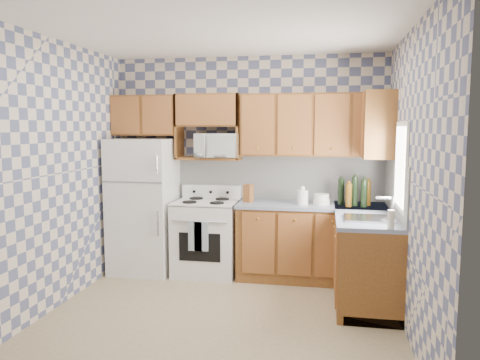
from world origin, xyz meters
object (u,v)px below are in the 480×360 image
refrigerator (144,206)px  electric_kettle (302,197)px  microwave (216,145)px  stove_body (207,238)px

refrigerator → electric_kettle: 1.99m
microwave → electric_kettle: bearing=-21.4°
stove_body → refrigerator: bearing=-178.2°
refrigerator → electric_kettle: size_ratio=9.93×
electric_kettle → refrigerator: bearing=179.2°
microwave → electric_kettle: 1.24m
refrigerator → microwave: 1.19m
stove_body → microwave: (0.10, 0.12, 1.15)m
microwave → refrigerator: bearing=176.9°
stove_body → microwave: size_ratio=1.67×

